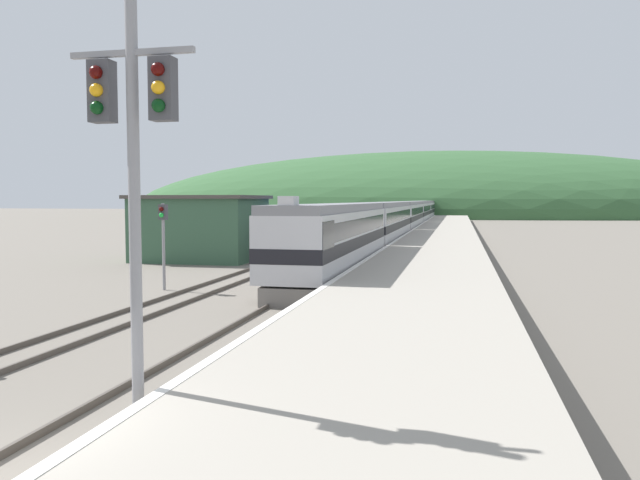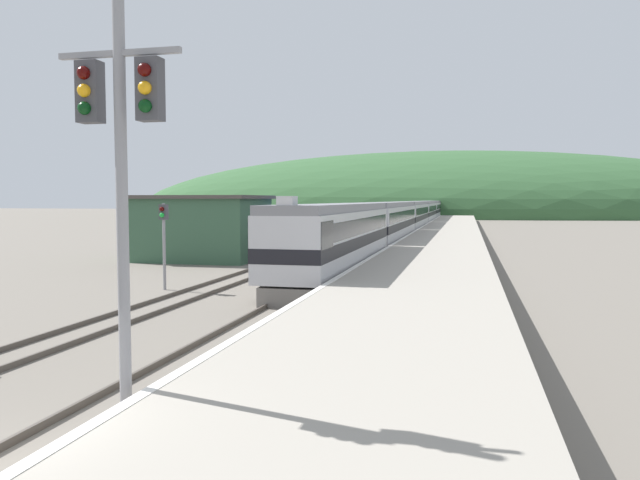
% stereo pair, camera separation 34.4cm
% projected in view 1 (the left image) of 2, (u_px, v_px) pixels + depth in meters
% --- Properties ---
extents(track_main, '(1.52, 180.00, 0.16)m').
position_uv_depth(track_main, '(405.00, 233.00, 77.02)').
color(track_main, '#4C443D').
rests_on(track_main, ground).
extents(track_siding, '(1.52, 180.00, 0.16)m').
position_uv_depth(track_siding, '(366.00, 232.00, 78.09)').
color(track_siding, '#4C443D').
rests_on(track_siding, ground).
extents(platform, '(6.50, 140.00, 1.05)m').
position_uv_depth(platform, '(440.00, 240.00, 56.46)').
color(platform, '#9E9689').
rests_on(platform, ground).
extents(distant_hills, '(174.48, 78.51, 33.92)m').
position_uv_depth(distant_hills, '(435.00, 215.00, 167.26)').
color(distant_hills, '#335B33').
rests_on(distant_hills, ground).
extents(station_shed, '(8.33, 7.03, 4.49)m').
position_uv_depth(station_shed, '(201.00, 227.00, 43.25)').
color(station_shed, '#385B42').
rests_on(station_shed, ground).
extents(express_train_lead_car, '(2.93, 19.74, 4.33)m').
position_uv_depth(express_train_lead_car, '(335.00, 238.00, 33.18)').
color(express_train_lead_car, black).
rests_on(express_train_lead_car, ground).
extents(carriage_second, '(2.92, 22.83, 3.97)m').
position_uv_depth(carriage_second, '(384.00, 223.00, 55.00)').
color(carriage_second, black).
rests_on(carriage_second, ground).
extents(carriage_third, '(2.92, 22.83, 3.97)m').
position_uv_depth(carriage_third, '(406.00, 216.00, 78.09)').
color(carriage_third, black).
rests_on(carriage_third, ground).
extents(carriage_fourth, '(2.92, 22.83, 3.97)m').
position_uv_depth(carriage_fourth, '(418.00, 212.00, 101.18)').
color(carriage_fourth, black).
rests_on(carriage_fourth, ground).
extents(carriage_fifth, '(2.92, 22.83, 3.97)m').
position_uv_depth(carriage_fifth, '(426.00, 210.00, 124.27)').
color(carriage_fifth, black).
rests_on(carriage_fifth, ground).
extents(siding_train, '(2.90, 38.20, 3.53)m').
position_uv_depth(siding_train, '(341.00, 224.00, 61.23)').
color(siding_train, black).
rests_on(siding_train, ground).
extents(signal_mast_main, '(2.20, 0.42, 7.50)m').
position_uv_depth(signal_mast_main, '(133.00, 156.00, 10.28)').
color(signal_mast_main, gray).
rests_on(signal_mast_main, ground).
extents(signal_post_siding, '(0.36, 0.42, 4.03)m').
position_uv_depth(signal_post_siding, '(163.00, 228.00, 28.74)').
color(signal_post_siding, gray).
rests_on(signal_post_siding, ground).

